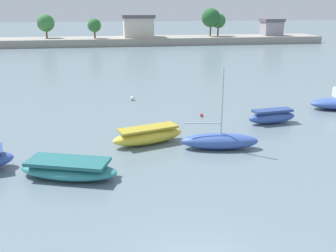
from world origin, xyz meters
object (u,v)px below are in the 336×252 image
at_px(mooring_buoy_2, 202,115).
at_px(mooring_buoy_3, 132,98).
at_px(moored_boat_2, 148,136).
at_px(moored_boat_3, 219,141).
at_px(moored_boat_1, 69,169).
at_px(moored_boat_4, 272,117).

xyz_separation_m(mooring_buoy_2, mooring_buoy_3, (-4.98, 6.41, 0.05)).
bearing_deg(mooring_buoy_3, moored_boat_2, -89.52).
height_order(moored_boat_3, mooring_buoy_2, moored_boat_3).
bearing_deg(mooring_buoy_3, moored_boat_1, -105.49).
relative_size(moored_boat_1, moored_boat_4, 1.42).
bearing_deg(moored_boat_2, mooring_buoy_2, 30.76).
distance_m(moored_boat_1, moored_boat_4, 15.94).
xyz_separation_m(moored_boat_3, moored_boat_4, (5.41, 4.50, 0.01)).
height_order(moored_boat_3, mooring_buoy_3, moored_boat_3).
distance_m(moored_boat_2, moored_boat_3, 4.51).
distance_m(moored_boat_3, moored_boat_4, 7.03).
height_order(moored_boat_2, moored_boat_3, moored_boat_3).
bearing_deg(moored_boat_3, moored_boat_1, -153.49).
bearing_deg(moored_boat_2, mooring_buoy_3, 73.13).
bearing_deg(mooring_buoy_2, moored_boat_2, -131.89).
distance_m(moored_boat_2, mooring_buoy_2, 7.32).
height_order(moored_boat_2, moored_boat_4, moored_boat_2).
distance_m(moored_boat_2, mooring_buoy_3, 11.85).
bearing_deg(moored_boat_3, mooring_buoy_3, 116.95).
xyz_separation_m(moored_boat_2, mooring_buoy_3, (-0.10, 11.85, -0.33)).
xyz_separation_m(moored_boat_1, mooring_buoy_2, (9.47, 9.79, -0.31)).
distance_m(moored_boat_1, moored_boat_2, 6.32).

